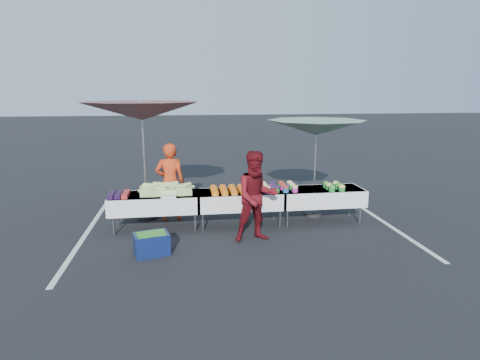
{
  "coord_description": "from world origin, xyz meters",
  "views": [
    {
      "loc": [
        -1.16,
        -8.24,
        2.87
      ],
      "look_at": [
        0.0,
        0.0,
        1.0
      ],
      "focal_mm": 30.0,
      "sensor_mm": 36.0,
      "label": 1
    }
  ],
  "objects": [
    {
      "name": "plastic_bags",
      "position": [
        -1.5,
        -0.3,
        0.78
      ],
      "size": [
        0.3,
        0.25,
        0.05
      ],
      "primitive_type": "cube",
      "color": "white",
      "rests_on": "table_left"
    },
    {
      "name": "table_left",
      "position": [
        -1.8,
        0.0,
        0.58
      ],
      "size": [
        1.86,
        0.81,
        0.75
      ],
      "color": "white",
      "rests_on": "ground"
    },
    {
      "name": "vendor",
      "position": [
        -1.49,
        0.55,
        0.88
      ],
      "size": [
        0.65,
        0.44,
        1.75
      ],
      "primitive_type": "imported",
      "rotation": [
        0.0,
        0.0,
        3.18
      ],
      "color": "red",
      "rests_on": "ground"
    },
    {
      "name": "ground",
      "position": [
        0.0,
        0.0,
        0.0
      ],
      "size": [
        80.0,
        80.0,
        0.0
      ],
      "primitive_type": "plane",
      "color": "black"
    },
    {
      "name": "bean_baskets",
      "position": [
        2.06,
        -0.1,
        0.82
      ],
      "size": [
        0.36,
        0.5,
        0.15
      ],
      "color": "#208331",
      "rests_on": "table_right"
    },
    {
      "name": "stripe_right",
      "position": [
        3.2,
        0.0,
        0.0
      ],
      "size": [
        0.1,
        5.0,
        0.0
      ],
      "primitive_type": "cube",
      "color": "silver",
      "rests_on": "ground"
    },
    {
      "name": "umbrella_right",
      "position": [
        1.78,
        0.4,
        2.04
      ],
      "size": [
        2.61,
        2.61,
        2.25
      ],
      "rotation": [
        0.0,
        0.0,
        -0.21
      ],
      "color": "black",
      "rests_on": "ground"
    },
    {
      "name": "berry_punnets",
      "position": [
        -2.51,
        -0.06,
        0.79
      ],
      "size": [
        0.4,
        0.54,
        0.08
      ],
      "color": "black",
      "rests_on": "table_left"
    },
    {
      "name": "corn_pile",
      "position": [
        -1.55,
        0.04,
        0.84
      ],
      "size": [
        1.16,
        0.57,
        0.26
      ],
      "color": "#AED56D",
      "rests_on": "table_left"
    },
    {
      "name": "table_center",
      "position": [
        0.0,
        0.0,
        0.58
      ],
      "size": [
        1.86,
        0.81,
        0.75
      ],
      "color": "white",
      "rests_on": "ground"
    },
    {
      "name": "umbrella_left",
      "position": [
        -2.05,
        0.78,
        2.41
      ],
      "size": [
        3.4,
        3.4,
        2.65
      ],
      "rotation": [
        0.0,
        0.0,
        0.4
      ],
      "color": "black",
      "rests_on": "ground"
    },
    {
      "name": "customer",
      "position": [
        0.19,
        -0.95,
        0.88
      ],
      "size": [
        0.92,
        0.76,
        1.76
      ],
      "primitive_type": "imported",
      "rotation": [
        0.0,
        0.0,
        0.11
      ],
      "color": "#5E0E14",
      "rests_on": "ground"
    },
    {
      "name": "stripe_left",
      "position": [
        -3.2,
        0.0,
        0.0
      ],
      "size": [
        0.1,
        5.0,
        0.0
      ],
      "primitive_type": "cube",
      "color": "silver",
      "rests_on": "ground"
    },
    {
      "name": "carrot_bowls",
      "position": [
        -0.15,
        -0.01,
        0.8
      ],
      "size": [
        0.95,
        0.69,
        0.11
      ],
      "color": "orange",
      "rests_on": "table_center"
    },
    {
      "name": "table_right",
      "position": [
        1.8,
        0.0,
        0.58
      ],
      "size": [
        1.86,
        0.81,
        0.75
      ],
      "color": "white",
      "rests_on": "ground"
    },
    {
      "name": "potato_cups",
      "position": [
        0.75,
        0.0,
        0.83
      ],
      "size": [
        0.94,
        0.58,
        0.16
      ],
      "color": "#2362A7",
      "rests_on": "table_right"
    },
    {
      "name": "storage_bin",
      "position": [
        -1.79,
        -1.37,
        0.2
      ],
      "size": [
        0.69,
        0.57,
        0.39
      ],
      "rotation": [
        0.0,
        0.0,
        0.25
      ],
      "color": "#0E1A46",
      "rests_on": "ground"
    }
  ]
}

